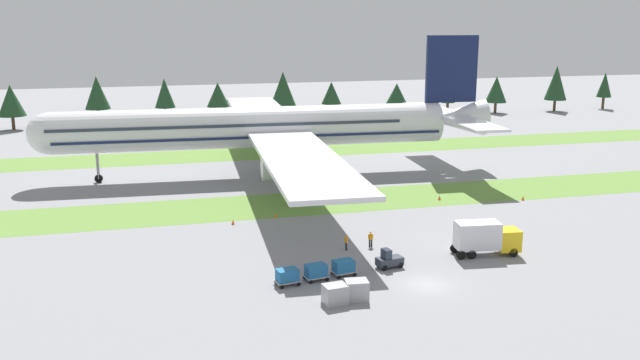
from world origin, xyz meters
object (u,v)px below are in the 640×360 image
ground_crew_loader (371,238)px  taxiway_marker_0 (233,222)px  ground_crew_marshaller (346,241)px  taxiway_marker_3 (523,198)px  cargo_dolly_third (287,276)px  baggage_tug (389,260)px  taxiway_marker_2 (439,198)px  taxiway_marker_1 (276,215)px  uld_container_0 (356,290)px  catering_truck (486,237)px  cargo_dolly_lead (344,266)px  cargo_dolly_second (316,271)px  uld_container_1 (335,294)px  airliner (270,127)px

ground_crew_loader → taxiway_marker_0: size_ratio=2.95×
ground_crew_marshaller → taxiway_marker_3: bearing=-54.8°
cargo_dolly_third → ground_crew_loader: (10.93, 8.47, 0.03)m
ground_crew_marshaller → baggage_tug: bearing=-147.4°
cargo_dolly_third → taxiway_marker_2: cargo_dolly_third is taller
baggage_tug → taxiway_marker_1: bearing=-169.8°
uld_container_0 → ground_crew_marshaller: bearing=77.4°
catering_truck → ground_crew_loader: size_ratio=4.12×
catering_truck → ground_crew_marshaller: (-13.58, 5.10, -1.01)m
ground_crew_loader → taxiway_marker_1: size_ratio=3.62×
uld_container_0 → taxiway_marker_2: 36.26m
ground_crew_loader → cargo_dolly_lead: bearing=56.7°
cargo_dolly_third → baggage_tug: bearing=90.0°
cargo_dolly_second → cargo_dolly_third: size_ratio=1.00×
cargo_dolly_third → ground_crew_loader: 13.83m
cargo_dolly_third → catering_truck: catering_truck is taller
cargo_dolly_lead → taxiway_marker_3: 37.59m
ground_crew_marshaller → uld_container_1: (-4.94, -13.27, -0.10)m
cargo_dolly_second → cargo_dolly_third: bearing=-90.0°
baggage_tug → taxiway_marker_2: 27.61m
cargo_dolly_second → catering_truck: (18.81, 2.51, 1.03)m
cargo_dolly_lead → catering_truck: (15.96, 1.99, 1.03)m
cargo_dolly_lead → taxiway_marker_0: cargo_dolly_lead is taller
ground_crew_loader → taxiway_marker_3: size_ratio=2.79×
catering_truck → taxiway_marker_3: catering_truck is taller
cargo_dolly_third → ground_crew_loader: ground_crew_loader is taller
cargo_dolly_lead → cargo_dolly_third: bearing=-90.0°
cargo_dolly_third → catering_truck: size_ratio=0.34×
taxiway_marker_3 → baggage_tug: bearing=-143.2°
cargo_dolly_lead → taxiway_marker_0: 20.98m
airliner → uld_container_0: 50.73m
cargo_dolly_third → catering_truck: (21.67, 3.03, 1.03)m
catering_truck → taxiway_marker_3: bearing=147.1°
ground_crew_loader → taxiway_marker_2: bearing=-131.4°
baggage_tug → taxiway_marker_1: size_ratio=5.81×
baggage_tug → taxiway_marker_0: baggage_tug is taller
airliner → catering_truck: airliner is taller
ground_crew_marshaller → taxiway_marker_0: ground_crew_marshaller is taller
uld_container_1 → baggage_tug: bearing=43.3°
cargo_dolly_third → taxiway_marker_3: 42.98m
taxiway_marker_2 → taxiway_marker_3: 11.28m
airliner → cargo_dolly_second: bearing=178.1°
cargo_dolly_lead → uld_container_1: uld_container_1 is taller
cargo_dolly_second → taxiway_marker_1: cargo_dolly_second is taller
baggage_tug → uld_container_1: baggage_tug is taller
baggage_tug → taxiway_marker_1: 21.58m
cargo_dolly_second → taxiway_marker_3: 40.27m
ground_crew_marshaller → cargo_dolly_second: bearing=155.6°
uld_container_1 → cargo_dolly_lead: bearing=67.5°
airliner → taxiway_marker_2: (19.45, -20.71, -7.34)m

